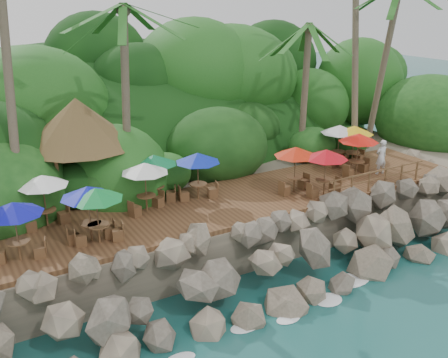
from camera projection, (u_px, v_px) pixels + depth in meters
ground at (304, 311)px, 19.44m from camera, size 140.00×140.00×0.00m
land_base at (144, 167)px, 32.11m from camera, size 32.00×25.20×2.10m
jungle_hill at (107, 153)px, 38.57m from camera, size 44.80×28.00×15.40m
seawall at (274, 261)px, 20.68m from camera, size 29.00×4.00×2.30m
terrace at (224, 204)px, 23.58m from camera, size 26.00×5.00×0.20m
jungle_foliage at (151, 188)px, 31.65m from camera, size 44.00×16.00×12.00m
foam_line at (299, 306)px, 19.68m from camera, size 25.20×0.80×0.06m
palapa at (77, 122)px, 23.18m from camera, size 5.13×5.13×4.60m
dining_clusters at (217, 163)px, 22.91m from camera, size 19.85×5.25×2.22m
railing at (378, 178)px, 24.81m from camera, size 6.10×0.10×1.00m
waiter at (381, 157)px, 26.87m from camera, size 0.70×0.48×1.84m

